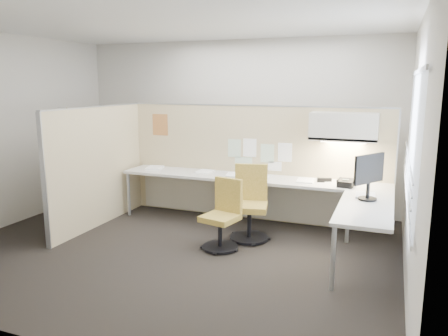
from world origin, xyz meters
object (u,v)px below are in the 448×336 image
at_px(chair_right, 250,205).
at_px(phone, 345,183).
at_px(chair_left, 223,217).
at_px(monitor, 369,174).
at_px(desk, 269,190).

height_order(chair_right, phone, chair_right).
height_order(chair_left, monitor, monitor).
distance_m(chair_right, monitor, 1.63).
bearing_deg(phone, monitor, -55.01).
xyz_separation_m(chair_left, chair_right, (0.22, 0.46, 0.05)).
bearing_deg(phone, chair_left, -141.22).
relative_size(chair_right, phone, 4.34).
bearing_deg(chair_right, desk, 58.26).
xyz_separation_m(chair_right, phone, (1.19, 0.42, 0.32)).
distance_m(desk, monitor, 1.55).
xyz_separation_m(chair_right, monitor, (1.51, -0.17, 0.58)).
distance_m(chair_left, chair_right, 0.51).
bearing_deg(monitor, chair_right, 116.37).
height_order(desk, chair_right, chair_right).
xyz_separation_m(desk, monitor, (1.37, -0.58, 0.44)).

